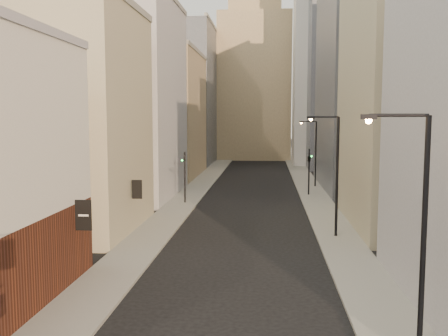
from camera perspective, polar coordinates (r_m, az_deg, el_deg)
sidewalk_left at (r=65.16m, az=-2.19°, el=-1.40°), size 3.00×140.00×0.15m
sidewalk_right at (r=64.85m, az=9.28°, el=-1.51°), size 3.00×140.00×0.15m
left_bldg_beige at (r=37.66m, az=-16.22°, el=5.12°), size 8.00×12.00×16.00m
left_bldg_grey at (r=52.92m, az=-9.98°, el=7.59°), size 8.00×16.00×20.00m
left_bldg_tan at (r=70.45m, az=-6.18°, el=5.99°), size 8.00×18.00×17.00m
left_bldg_wingrid at (r=90.23m, az=-3.73°, el=8.21°), size 8.00×20.00×24.00m
right_bldg_beige at (r=40.53m, az=20.07°, el=7.87°), size 8.00×16.00×20.00m
right_bldg_wingrid at (r=60.22m, az=15.16°, el=10.13°), size 8.00×20.00×26.00m
highrise at (r=90.34m, az=16.04°, el=16.73°), size 21.00×23.00×51.20m
clock_tower at (r=101.58m, az=3.55°, el=11.14°), size 14.00×14.00×44.90m
white_tower at (r=88.13m, az=10.67°, el=12.49°), size 8.00×8.00×41.50m
streetlamp_near at (r=17.72m, az=21.22°, el=-6.00°), size 2.22×0.40×8.47m
streetlamp_mid at (r=34.92m, az=12.47°, el=-0.10°), size 2.18×0.61×8.39m
streetlamp_far at (r=59.55m, az=10.25°, el=2.07°), size 2.05×0.31×7.83m
traffic_light_left at (r=47.66m, az=-4.51°, el=0.14°), size 0.56×0.46×5.00m
traffic_light_right at (r=53.10m, az=9.71°, el=0.81°), size 0.62×0.59×5.00m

